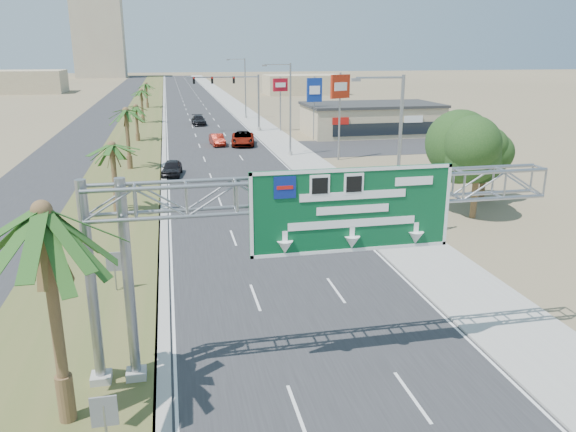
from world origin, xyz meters
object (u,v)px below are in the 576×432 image
at_px(car_far, 199,120).
at_px(pole_sign_blue, 314,93).
at_px(palm_near, 42,213).
at_px(signal_mast, 244,98).
at_px(car_right_lane, 243,139).
at_px(pole_sign_red_far, 280,89).
at_px(car_mid_lane, 217,140).
at_px(pole_sign_red_near, 340,92).
at_px(sign_gantry, 306,208).
at_px(car_left_lane, 172,168).
at_px(store_building, 371,120).

height_order(car_far, pole_sign_blue, pole_sign_blue).
bearing_deg(palm_near, signal_mast, 77.34).
height_order(car_right_lane, pole_sign_red_far, pole_sign_red_far).
xyz_separation_m(car_mid_lane, pole_sign_red_near, (11.87, -12.18, 6.46)).
xyz_separation_m(sign_gantry, pole_sign_blue, (14.06, 52.93, -0.01)).
xyz_separation_m(signal_mast, car_right_lane, (-1.88, -11.69, -4.03)).
bearing_deg(sign_gantry, pole_sign_red_near, 71.30).
height_order(car_left_lane, pole_sign_red_far, pole_sign_red_far).
xyz_separation_m(store_building, car_right_lane, (-18.71, -5.72, -1.18)).
bearing_deg(car_left_lane, pole_sign_red_near, 20.75).
xyz_separation_m(car_left_lane, car_far, (4.59, 36.74, 0.02)).
xyz_separation_m(car_mid_lane, pole_sign_red_far, (10.10, 10.81, 5.32)).
relative_size(sign_gantry, car_left_lane, 4.01).
bearing_deg(pole_sign_red_far, store_building, -25.81).
relative_size(signal_mast, pole_sign_red_near, 1.13).
xyz_separation_m(store_building, car_far, (-22.91, 15.14, -1.27)).
distance_m(palm_near, car_far, 73.87).
bearing_deg(car_left_lane, store_building, 45.20).
bearing_deg(car_right_lane, sign_gantry, -87.01).
xyz_separation_m(palm_near, pole_sign_blue, (22.20, 54.86, -0.88)).
distance_m(car_mid_lane, pole_sign_red_near, 18.19).
xyz_separation_m(signal_mast, pole_sign_red_far, (5.12, -0.31, 1.17)).
distance_m(car_right_lane, pole_sign_red_near, 15.87).
height_order(car_left_lane, car_right_lane, car_right_lane).
distance_m(car_far, pole_sign_red_near, 35.54).
bearing_deg(car_right_lane, pole_sign_blue, 22.80).
bearing_deg(signal_mast, car_far, 123.57).
bearing_deg(car_left_lane, car_mid_lane, 77.98).
distance_m(car_mid_lane, car_far, 20.31).
bearing_deg(car_far, car_left_lane, -98.54).
relative_size(car_left_lane, pole_sign_red_far, 0.54).
bearing_deg(car_mid_lane, palm_near, -104.69).
xyz_separation_m(store_building, pole_sign_red_near, (-9.94, -17.32, 5.16)).
distance_m(sign_gantry, car_left_lane, 35.16).
distance_m(car_far, pole_sign_blue, 23.58).
relative_size(sign_gantry, pole_sign_blue, 2.07).
height_order(car_mid_lane, pole_sign_red_near, pole_sign_red_near).
relative_size(signal_mast, pole_sign_blue, 1.27).
distance_m(palm_near, car_right_lane, 54.10).
distance_m(sign_gantry, palm_near, 8.41).
bearing_deg(sign_gantry, car_mid_lane, 88.59).
height_order(car_left_lane, car_far, car_far).
relative_size(car_left_lane, pole_sign_red_near, 0.46).
height_order(signal_mast, store_building, signal_mast).
height_order(pole_sign_blue, pole_sign_red_far, pole_sign_blue).
height_order(sign_gantry, car_mid_lane, sign_gantry).
bearing_deg(pole_sign_blue, pole_sign_red_near, -93.81).
height_order(palm_near, pole_sign_blue, palm_near).
xyz_separation_m(sign_gantry, pole_sign_red_far, (11.35, 61.74, -0.04)).
relative_size(palm_near, signal_mast, 0.81).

